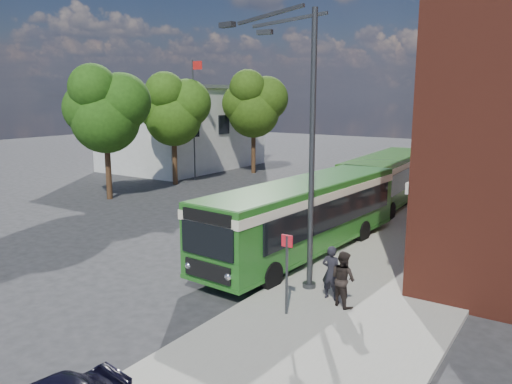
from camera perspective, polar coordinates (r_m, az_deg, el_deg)
The scene contains 14 objects.
ground at distance 21.23m, azimuth -3.98°, elevation -6.62°, with size 120.00×120.00×0.00m, color #28282A.
pavement at distance 25.41m, azimuth 20.30°, elevation -4.16°, with size 6.00×48.00×0.15m, color #9A988C.
kerb_line at distance 26.24m, azimuth 13.80°, elevation -3.48°, with size 0.12×48.00×0.01m, color beige.
white_building at distance 45.69m, azimuth -8.27°, elevation 7.39°, with size 9.40×13.40×7.30m.
flagpole at distance 38.22m, azimuth -7.08°, elevation 8.67°, with size 0.95×0.10×9.00m.
street_lamp at distance 16.00m, azimuth 5.26°, elevation 5.14°, with size 2.96×2.38×9.00m.
bus_stop_sign at distance 14.47m, azimuth 3.54°, elevation -8.81°, with size 0.35×0.08×2.52m.
bus_front at distance 20.21m, azimuth 5.62°, elevation -2.16°, with size 3.33×11.84×3.02m.
bus_rear at distance 29.84m, azimuth 14.76°, elevation 1.77°, with size 3.06×10.34×3.02m.
pedestrian_a at distance 15.82m, azimuth 8.60°, elevation -9.09°, with size 0.63×0.41×1.72m, color black.
pedestrian_b at distance 15.39m, azimuth 9.92°, elevation -9.73°, with size 0.83×0.65×1.71m, color black.
tree_left at distance 32.10m, azimuth -16.89°, elevation 9.10°, with size 4.91×4.67×8.29m.
tree_mid at distance 36.53m, azimuth -9.43°, elevation 9.35°, with size 4.78×4.55×8.07m.
tree_right at distance 41.53m, azimuth -0.27°, elevation 10.07°, with size 5.03×4.79×8.50m.
Camera 1 is at (12.38, -16.02, 6.39)m, focal length 35.00 mm.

